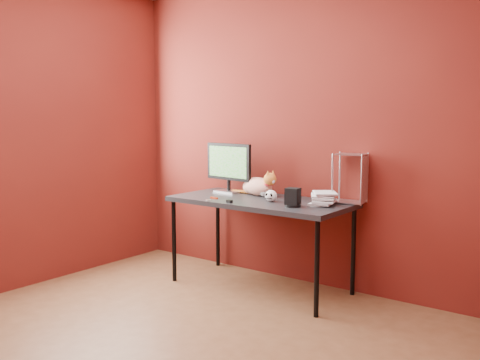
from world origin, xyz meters
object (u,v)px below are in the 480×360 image
Objects in this scene: desk at (260,205)px; book_stack at (315,132)px; monitor at (229,165)px; skull_mug at (271,196)px; cat at (258,186)px; speaker at (293,198)px.

book_stack reaches higher than desk.
monitor is 5.13× the size of skull_mug.
monitor is 1.03× the size of cat.
cat is 3.46× the size of speaker.
skull_mug is 0.09× the size of book_stack.
desk is 0.25m from cat.
speaker is at bearing -29.11° from skull_mug.
speaker is at bearing -19.61° from desk.
monitor reaches higher than desk.
cat is 0.79m from book_stack.
monitor is at bearing 161.41° from desk.
cat reaches higher than desk.
cat is at bearing 132.62° from skull_mug.
desk is 2.95× the size of monitor.
desk is at bearing -12.74° from monitor.
desk is at bearing -32.19° from cat.
cat is (0.31, 0.02, -0.17)m from monitor.
desk is at bearing 151.46° from skull_mug.
monitor is 3.56× the size of speaker.
skull_mug is 0.62m from book_stack.
desk is 3.03× the size of cat.
skull_mug is at bearing -19.79° from cat.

